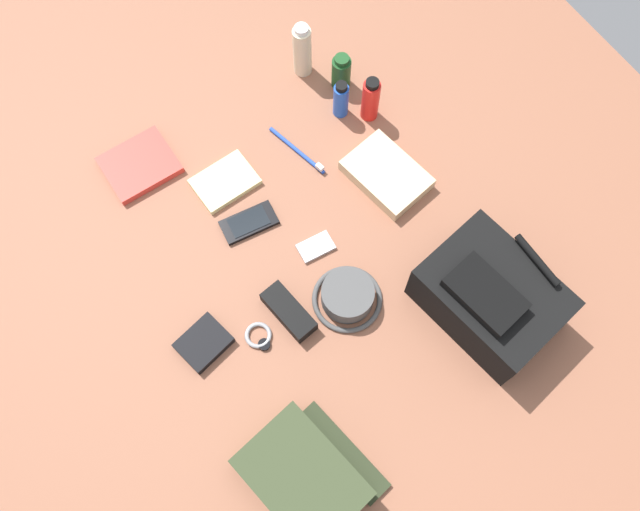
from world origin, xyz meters
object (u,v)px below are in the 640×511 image
media_player (316,247)px  wallet (204,343)px  shampoo_bottle (341,72)px  cell_phone (249,223)px  wristwatch (259,336)px  notepad (225,182)px  folded_towel (387,174)px  deodorant_spray (341,99)px  sunscreen_spray (371,99)px  sunglasses_case (289,312)px  bucket_hat (349,295)px  lotion_bottle (302,50)px  toothbrush (300,153)px  toiletry_pouch (304,477)px  backpack (490,297)px  paperback_novel (140,165)px

media_player → wallet: size_ratio=0.80×
shampoo_bottle → cell_phone: size_ratio=0.75×
wristwatch → wallet: (-0.05, -0.11, 0.01)m
media_player → notepad: size_ratio=0.59×
media_player → folded_towel: bearing=103.7°
deodorant_spray → sunscreen_spray: size_ratio=0.83×
sunglasses_case → wallet: bearing=-110.6°
shampoo_bottle → wallet: 0.78m
shampoo_bottle → wallet: shampoo_bottle is taller
deodorant_spray → cell_phone: deodorant_spray is taller
bucket_hat → notepad: (-0.42, -0.09, -0.02)m
media_player → lotion_bottle: bearing=150.5°
bucket_hat → shampoo_bottle: (-0.51, 0.32, 0.02)m
deodorant_spray → wristwatch: (0.40, -0.49, -0.05)m
lotion_bottle → toothbrush: lotion_bottle is taller
sunscreen_spray → wallet: sunscreen_spray is taller
deodorant_spray → toiletry_pouch: bearing=-38.8°
bucket_hat → cell_phone: bearing=-162.2°
backpack → sunscreen_spray: 0.58m
folded_towel → toothbrush: bearing=-141.2°
bucket_hat → wallet: (-0.09, -0.33, -0.01)m
paperback_novel → wristwatch: bearing=2.0°
shampoo_bottle → folded_towel: bearing=-12.2°
toiletry_pouch → notepad: toiletry_pouch is taller
shampoo_bottle → cell_phone: 0.47m
bucket_hat → sunglasses_case: bucket_hat is taller
shampoo_bottle → paperback_novel: (-0.07, -0.56, -0.04)m
sunscreen_spray → bucket_hat: bearing=-40.3°
deodorant_spray → cell_phone: size_ratio=0.82×
toiletry_pouch → paperback_novel: bearing=175.9°
lotion_bottle → paperback_novel: bearing=-87.5°
bucket_hat → notepad: bearing=-168.4°
backpack → sunglasses_case: bearing=-121.1°
deodorant_spray → paperback_novel: (-0.14, -0.51, -0.05)m
media_player → notepad: (-0.27, -0.09, 0.00)m
wristwatch → toothbrush: size_ratio=0.38×
shampoo_bottle → media_player: size_ratio=1.20×
toiletry_pouch → notepad: bearing=162.8°
backpack → media_player: size_ratio=3.76×
wristwatch → toothbrush: bearing=136.1°
deodorant_spray → wristwatch: size_ratio=1.64×
toiletry_pouch → cell_phone: bearing=159.9°
paperback_novel → cell_phone: 0.32m
toothbrush → wristwatch: bearing=-43.9°
bucket_hat → wallet: bearing=-105.2°
lotion_bottle → wallet: 0.79m
wristwatch → sunglasses_case: size_ratio=0.51×
folded_towel → cell_phone: bearing=-103.0°
sunscreen_spray → paperback_novel: size_ratio=0.81×
lotion_bottle → toothbrush: (0.21, -0.15, -0.07)m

